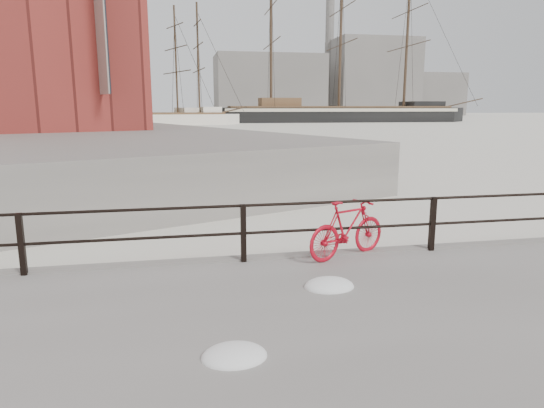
{
  "coord_description": "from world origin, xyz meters",
  "views": [
    {
      "loc": [
        -8.06,
        -8.06,
        2.97
      ],
      "look_at": [
        -6.18,
        1.5,
        1.0
      ],
      "focal_mm": 32.0,
      "sensor_mm": 36.0,
      "label": 1
    }
  ],
  "objects_px": {
    "barque_black": "(338,122)",
    "schooner_mid": "(161,125)",
    "bicycle": "(348,229)",
    "schooner_left": "(144,125)"
  },
  "relations": [
    {
      "from": "barque_black",
      "to": "schooner_left",
      "type": "xyz_separation_m",
      "value": [
        -36.26,
        -8.89,
        0.0
      ]
    },
    {
      "from": "bicycle",
      "to": "barque_black",
      "type": "bearing_deg",
      "value": 47.41
    },
    {
      "from": "barque_black",
      "to": "bicycle",
      "type": "bearing_deg",
      "value": -106.92
    },
    {
      "from": "bicycle",
      "to": "barque_black",
      "type": "xyz_separation_m",
      "value": [
        28.19,
        83.39,
        -0.87
      ]
    },
    {
      "from": "barque_black",
      "to": "schooner_mid",
      "type": "distance_m",
      "value": 34.47
    },
    {
      "from": "bicycle",
      "to": "schooner_left",
      "type": "relative_size",
      "value": 0.06
    },
    {
      "from": "bicycle",
      "to": "schooner_mid",
      "type": "relative_size",
      "value": 0.06
    },
    {
      "from": "schooner_mid",
      "to": "schooner_left",
      "type": "bearing_deg",
      "value": -176.08
    },
    {
      "from": "barque_black",
      "to": "schooner_left",
      "type": "distance_m",
      "value": 37.33
    },
    {
      "from": "barque_black",
      "to": "schooner_left",
      "type": "bearing_deg",
      "value": -164.48
    }
  ]
}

